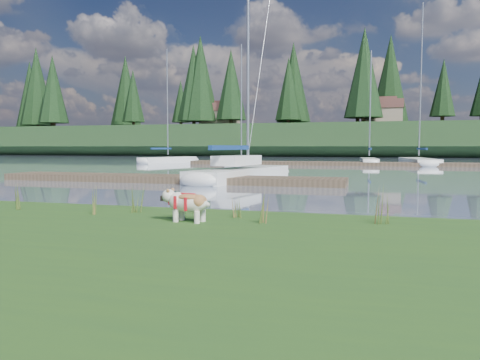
% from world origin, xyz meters
% --- Properties ---
extents(ground, '(200.00, 200.00, 0.00)m').
position_xyz_m(ground, '(0.00, 30.00, 0.00)').
color(ground, '#7B8AA4').
rests_on(ground, ground).
extents(ridge, '(200.00, 20.00, 5.00)m').
position_xyz_m(ridge, '(0.00, 73.00, 2.50)').
color(ridge, '#1A3118').
rests_on(ridge, ground).
extents(bulldog, '(0.89, 0.44, 0.53)m').
position_xyz_m(bulldog, '(2.10, -3.08, 0.68)').
color(bulldog, silver).
rests_on(bulldog, bank).
extents(sailboat_main, '(3.35, 9.06, 12.78)m').
position_xyz_m(sailboat_main, '(-0.98, 11.88, 0.42)').
color(sailboat_main, white).
rests_on(sailboat_main, ground).
extents(dock_near, '(16.00, 2.00, 0.30)m').
position_xyz_m(dock_near, '(-4.00, 9.00, 0.15)').
color(dock_near, '#4C3D2C').
rests_on(dock_near, ground).
extents(dock_far, '(26.00, 2.20, 0.30)m').
position_xyz_m(dock_far, '(2.00, 30.00, 0.15)').
color(dock_far, '#4C3D2C').
rests_on(dock_far, ground).
extents(sailboat_bg_0, '(3.91, 7.67, 11.07)m').
position_xyz_m(sailboat_bg_0, '(-14.22, 32.20, 0.32)').
color(sailboat_bg_0, white).
rests_on(sailboat_bg_0, ground).
extents(sailboat_bg_1, '(1.77, 7.51, 11.18)m').
position_xyz_m(sailboat_bg_1, '(-7.11, 32.63, 0.33)').
color(sailboat_bg_1, white).
rests_on(sailboat_bg_1, ground).
extents(sailboat_bg_2, '(1.78, 6.60, 9.96)m').
position_xyz_m(sailboat_bg_2, '(4.46, 32.67, 0.33)').
color(sailboat_bg_2, white).
rests_on(sailboat_bg_2, ground).
extents(sailboat_bg_3, '(3.11, 9.84, 14.02)m').
position_xyz_m(sailboat_bg_3, '(8.56, 34.20, 0.32)').
color(sailboat_bg_3, white).
rests_on(sailboat_bg_3, ground).
extents(weed_0, '(0.17, 0.14, 0.54)m').
position_xyz_m(weed_0, '(0.10, -2.76, 0.58)').
color(weed_0, '#475B23').
rests_on(weed_0, bank).
extents(weed_1, '(0.17, 0.14, 0.57)m').
position_xyz_m(weed_1, '(0.75, -2.33, 0.59)').
color(weed_1, '#475B23').
rests_on(weed_1, bank).
extents(weed_2, '(0.17, 0.14, 0.60)m').
position_xyz_m(weed_2, '(3.37, -2.87, 0.60)').
color(weed_2, '#475B23').
rests_on(weed_2, bank).
extents(weed_3, '(0.17, 0.14, 0.56)m').
position_xyz_m(weed_3, '(-1.79, -2.59, 0.59)').
color(weed_3, '#475B23').
rests_on(weed_3, bank).
extents(weed_4, '(0.17, 0.14, 0.41)m').
position_xyz_m(weed_4, '(2.75, -2.42, 0.52)').
color(weed_4, '#475B23').
rests_on(weed_4, bank).
extents(weed_5, '(0.17, 0.14, 0.65)m').
position_xyz_m(weed_5, '(5.21, -2.43, 0.62)').
color(weed_5, '#475B23').
rests_on(weed_5, bank).
extents(mud_lip, '(60.00, 0.50, 0.14)m').
position_xyz_m(mud_lip, '(0.00, -1.60, 0.07)').
color(mud_lip, '#33281C').
rests_on(mud_lip, ground).
extents(conifer_0, '(5.72, 5.72, 14.15)m').
position_xyz_m(conifer_0, '(-55.00, 67.00, 12.64)').
color(conifer_0, '#382619').
rests_on(conifer_0, ridge).
extents(conifer_1, '(4.40, 4.40, 11.30)m').
position_xyz_m(conifer_1, '(-40.00, 71.00, 11.28)').
color(conifer_1, '#382619').
rests_on(conifer_1, ridge).
extents(conifer_2, '(6.60, 6.60, 16.05)m').
position_xyz_m(conifer_2, '(-25.00, 68.00, 13.54)').
color(conifer_2, '#382619').
rests_on(conifer_2, ridge).
extents(conifer_3, '(4.84, 4.84, 12.25)m').
position_xyz_m(conifer_3, '(-10.00, 72.00, 11.74)').
color(conifer_3, '#382619').
rests_on(conifer_3, ridge).
extents(conifer_4, '(6.16, 6.16, 15.10)m').
position_xyz_m(conifer_4, '(3.00, 66.00, 13.09)').
color(conifer_4, '#382619').
rests_on(conifer_4, ridge).
extents(conifer_5, '(3.96, 3.96, 10.35)m').
position_xyz_m(conifer_5, '(15.00, 70.00, 10.83)').
color(conifer_5, '#382619').
rests_on(conifer_5, ridge).
extents(house_0, '(6.30, 5.30, 4.65)m').
position_xyz_m(house_0, '(-22.00, 70.00, 7.31)').
color(house_0, gray).
rests_on(house_0, ridge).
extents(house_1, '(6.30, 5.30, 4.65)m').
position_xyz_m(house_1, '(6.00, 71.00, 7.31)').
color(house_1, gray).
rests_on(house_1, ridge).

